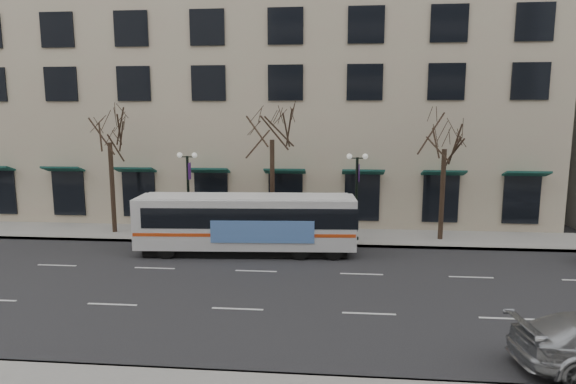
# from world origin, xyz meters

# --- Properties ---
(ground) EXTENTS (160.00, 160.00, 0.00)m
(ground) POSITION_xyz_m (0.00, 0.00, 0.00)
(ground) COLOR black
(ground) RESTS_ON ground
(sidewalk_far) EXTENTS (80.00, 4.00, 0.15)m
(sidewalk_far) POSITION_xyz_m (5.00, 9.00, 0.07)
(sidewalk_far) COLOR gray
(sidewalk_far) RESTS_ON ground
(building_hotel) EXTENTS (40.00, 20.00, 24.00)m
(building_hotel) POSITION_xyz_m (-2.00, 21.00, 12.00)
(building_hotel) COLOR #B9A58D
(building_hotel) RESTS_ON ground
(tree_far_left) EXTENTS (3.60, 3.60, 8.34)m
(tree_far_left) POSITION_xyz_m (-10.00, 8.80, 6.70)
(tree_far_left) COLOR black
(tree_far_left) RESTS_ON ground
(tree_far_mid) EXTENTS (3.60, 3.60, 8.55)m
(tree_far_mid) POSITION_xyz_m (0.00, 8.80, 6.91)
(tree_far_mid) COLOR black
(tree_far_mid) RESTS_ON ground
(tree_far_right) EXTENTS (3.60, 3.60, 8.06)m
(tree_far_right) POSITION_xyz_m (10.00, 8.80, 6.42)
(tree_far_right) COLOR black
(tree_far_right) RESTS_ON ground
(lamp_post_left) EXTENTS (1.22, 0.45, 5.21)m
(lamp_post_left) POSITION_xyz_m (-4.99, 8.20, 2.94)
(lamp_post_left) COLOR black
(lamp_post_left) RESTS_ON ground
(lamp_post_right) EXTENTS (1.22, 0.45, 5.21)m
(lamp_post_right) POSITION_xyz_m (5.01, 8.20, 2.94)
(lamp_post_right) COLOR black
(lamp_post_right) RESTS_ON ground
(city_bus) EXTENTS (11.77, 3.27, 3.16)m
(city_bus) POSITION_xyz_m (-0.90, 5.29, 1.72)
(city_bus) COLOR silver
(city_bus) RESTS_ON ground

